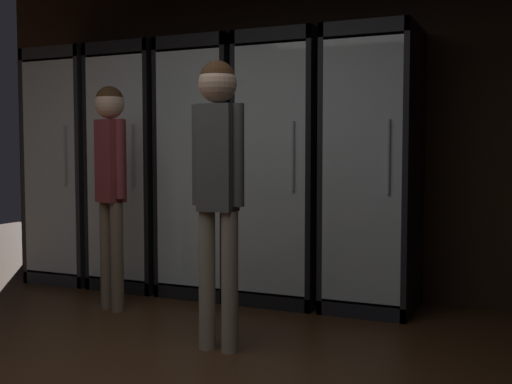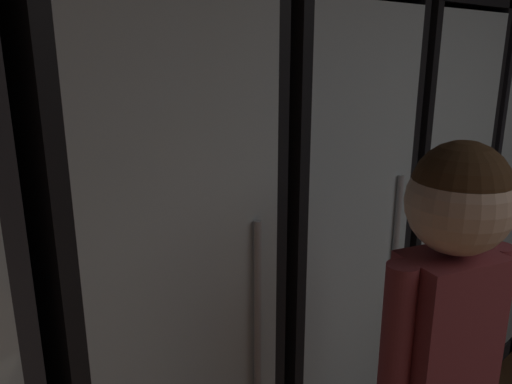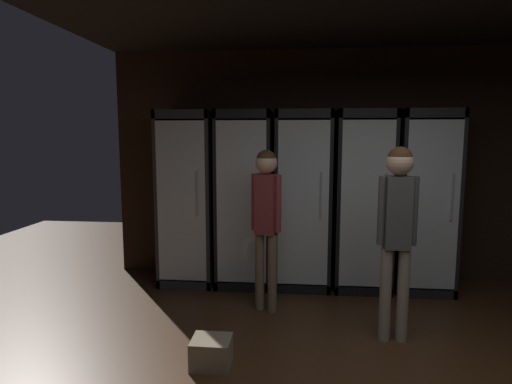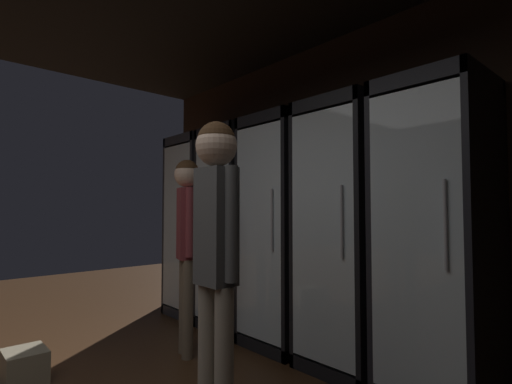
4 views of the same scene
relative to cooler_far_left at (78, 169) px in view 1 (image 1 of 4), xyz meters
The scene contains 8 objects.
wall_back 2.07m from the cooler_far_left, ahead, with size 6.00×0.06×2.80m, color black.
cooler_far_left is the anchor object (origin of this frame).
cooler_left 0.68m from the cooler_far_left, ahead, with size 0.63×0.69×2.05m.
cooler_center 1.36m from the cooler_far_left, ahead, with size 0.63×0.69×2.05m.
cooler_right 2.04m from the cooler_far_left, ahead, with size 0.63×0.69×2.05m.
cooler_far_right 2.72m from the cooler_far_left, ahead, with size 0.63×0.69×2.05m.
shopper_near 1.31m from the cooler_far_left, 40.52° to the right, with size 0.30×0.22×1.63m.
shopper_far 2.54m from the cooler_far_left, 32.75° to the right, with size 0.33×0.22×1.68m.
Camera 1 is at (1.79, -1.91, 1.16)m, focal length 44.31 mm.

